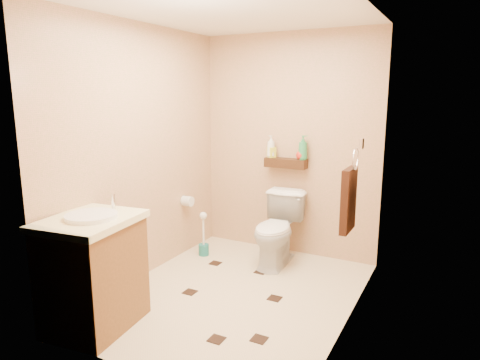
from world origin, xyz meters
The scene contains 17 objects.
ground centered at (0.00, 0.00, 0.00)m, with size 2.50×2.50×0.00m, color beige.
wall_back centered at (0.00, 1.25, 1.20)m, with size 2.00×0.04×2.40m, color tan.
wall_front centered at (0.00, -1.25, 1.20)m, with size 2.00×0.04×2.40m, color tan.
wall_left centered at (-1.00, 0.00, 1.20)m, with size 0.04×2.50×2.40m, color tan.
wall_right centered at (1.00, 0.00, 1.20)m, with size 0.04×2.50×2.40m, color tan.
ceiling centered at (0.00, 0.00, 2.40)m, with size 2.00×2.50×0.02m, color silver.
wall_shelf centered at (0.00, 1.17, 1.02)m, with size 0.46×0.14×0.10m, color #3C2210.
floor_accents centered at (0.03, -0.04, 0.00)m, with size 1.12×1.35×0.01m.
toilet centered at (0.05, 0.83, 0.37)m, with size 0.42×0.73×0.74m, color white.
vanity centered at (-0.70, -0.95, 0.45)m, with size 0.67×0.77×1.00m.
toilet_brush centered at (-0.75, 0.67, 0.17)m, with size 0.11×0.11×0.49m.
towel_ring centered at (0.91, 0.25, 0.95)m, with size 0.12×0.30×0.76m.
toilet_paper centered at (-0.94, 0.65, 0.60)m, with size 0.12×0.11×0.12m.
bottle_a centered at (-0.18, 1.17, 1.19)m, with size 0.09×0.09×0.24m, color silver.
bottle_b centered at (-0.17, 1.17, 1.16)m, with size 0.08×0.08×0.17m, color yellow.
bottle_c centered at (0.17, 1.17, 1.14)m, with size 0.11×0.11×0.14m, color red.
bottle_d centered at (0.19, 1.17, 1.20)m, with size 0.10×0.10×0.26m, color #2B824B.
Camera 1 is at (1.69, -3.11, 1.76)m, focal length 32.00 mm.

